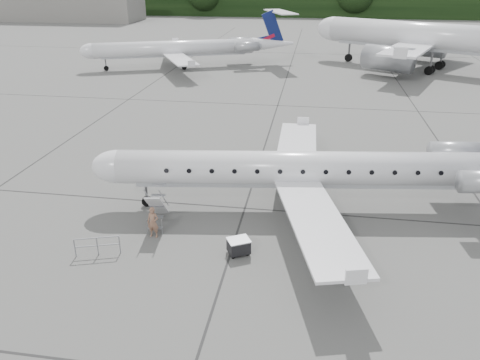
# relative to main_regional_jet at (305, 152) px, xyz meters

# --- Properties ---
(ground) EXTENTS (320.00, 320.00, 0.00)m
(ground) POSITION_rel_main_regional_jet_xyz_m (0.67, -4.64, -3.60)
(ground) COLOR #60605E
(ground) RESTS_ON ground
(treeline) EXTENTS (260.00, 4.00, 8.00)m
(treeline) POSITION_rel_main_regional_jet_xyz_m (0.67, 125.36, 0.40)
(treeline) COLOR black
(treeline) RESTS_ON ground
(terminal_building) EXTENTS (40.00, 14.00, 10.00)m
(terminal_building) POSITION_rel_main_regional_jet_xyz_m (-69.33, 105.36, 1.40)
(terminal_building) COLOR slate
(terminal_building) RESTS_ON ground
(main_regional_jet) EXTENTS (30.55, 23.83, 7.20)m
(main_regional_jet) POSITION_rel_main_regional_jet_xyz_m (0.00, 0.00, 0.00)
(main_regional_jet) COLOR silver
(main_regional_jet) RESTS_ON ground
(airstair) EXTENTS (1.16, 2.48, 2.26)m
(airstair) POSITION_rel_main_regional_jet_xyz_m (-7.97, -3.35, -2.47)
(airstair) COLOR silver
(airstair) RESTS_ON ground
(passenger) EXTENTS (0.67, 0.46, 1.76)m
(passenger) POSITION_rel_main_regional_jet_xyz_m (-7.79, -4.69, -2.72)
(passenger) COLOR #865E49
(passenger) RESTS_ON ground
(safety_railing) EXTENTS (2.12, 0.75, 1.00)m
(safety_railing) POSITION_rel_main_regional_jet_xyz_m (-10.01, -6.86, -3.10)
(safety_railing) COLOR gray
(safety_railing) RESTS_ON ground
(baggage_cart) EXTENTS (1.32, 1.24, 0.90)m
(baggage_cart) POSITION_rel_main_regional_jet_xyz_m (-2.97, -5.64, -3.15)
(baggage_cart) COLOR black
(baggage_cart) RESTS_ON ground
(bg_narrowbody) EXTENTS (44.68, 40.59, 13.12)m
(bg_narrowbody) POSITION_rel_main_regional_jet_xyz_m (15.54, 45.72, 2.96)
(bg_narrowbody) COLOR silver
(bg_narrowbody) RESTS_ON ground
(bg_regional_left) EXTENTS (35.40, 30.74, 7.77)m
(bg_regional_left) POSITION_rel_main_regional_jet_xyz_m (-20.05, 41.87, 0.29)
(bg_regional_left) COLOR silver
(bg_regional_left) RESTS_ON ground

